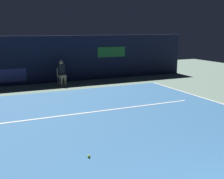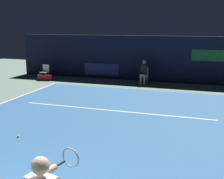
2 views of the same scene
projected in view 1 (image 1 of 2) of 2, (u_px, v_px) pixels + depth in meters
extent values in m
plane|color=slate|center=(130.00, 130.00, 8.61)|extent=(31.23, 31.23, 0.00)
cube|color=#336699|center=(130.00, 129.00, 8.61)|extent=(9.63, 12.37, 0.01)
cube|color=white|center=(103.00, 111.00, 10.54)|extent=(7.51, 0.10, 0.01)
cube|color=#141933|center=(57.00, 59.00, 16.14)|extent=(16.40, 0.30, 2.60)
cube|color=navy|center=(5.00, 76.00, 14.99)|extent=(2.20, 0.04, 0.70)
cube|color=#1E6B2D|center=(112.00, 52.00, 17.27)|extent=(1.80, 0.04, 0.60)
cube|color=white|center=(62.00, 77.00, 15.34)|extent=(0.46, 0.42, 0.04)
cube|color=white|center=(61.00, 72.00, 15.47)|extent=(0.42, 0.05, 0.42)
cylinder|color=#B2B2B7|center=(60.00, 82.00, 15.16)|extent=(0.03, 0.03, 0.46)
cylinder|color=#B2B2B7|center=(66.00, 81.00, 15.32)|extent=(0.03, 0.03, 0.46)
cylinder|color=#B2B2B7|center=(58.00, 81.00, 15.45)|extent=(0.03, 0.03, 0.46)
cylinder|color=#B2B2B7|center=(64.00, 80.00, 15.62)|extent=(0.03, 0.03, 0.46)
cube|color=tan|center=(62.00, 76.00, 15.26)|extent=(0.34, 0.41, 0.14)
cylinder|color=tan|center=(62.00, 82.00, 15.12)|extent=(0.11, 0.11, 0.46)
cylinder|color=tan|center=(65.00, 81.00, 15.20)|extent=(0.11, 0.11, 0.46)
cube|color=black|center=(61.00, 70.00, 15.30)|extent=(0.35, 0.23, 0.52)
sphere|color=tan|center=(61.00, 63.00, 15.22)|extent=(0.20, 0.20, 0.20)
cylinder|color=#141933|center=(61.00, 61.00, 15.20)|extent=(0.19, 0.19, 0.04)
sphere|color=#CCE033|center=(89.00, 156.00, 6.71)|extent=(0.07, 0.07, 0.07)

